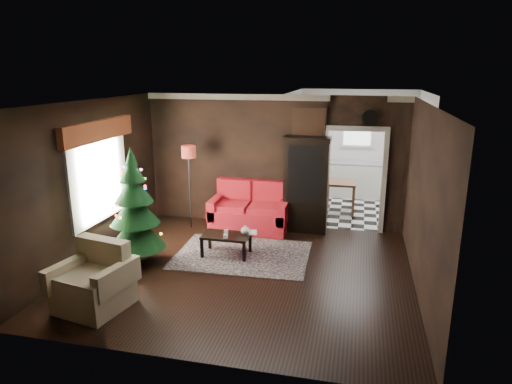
% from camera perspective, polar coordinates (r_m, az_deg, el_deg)
% --- Properties ---
extents(floor, '(5.50, 5.50, 0.00)m').
position_cam_1_polar(floor, '(7.74, -1.52, -9.96)').
color(floor, black).
rests_on(floor, ground).
extents(ceiling, '(5.50, 5.50, 0.00)m').
position_cam_1_polar(ceiling, '(7.03, -1.68, 11.19)').
color(ceiling, white).
rests_on(ceiling, ground).
extents(wall_back, '(5.50, 0.00, 5.50)m').
position_cam_1_polar(wall_back, '(9.64, 2.14, 3.86)').
color(wall_back, black).
rests_on(wall_back, ground).
extents(wall_front, '(5.50, 0.00, 5.50)m').
position_cam_1_polar(wall_front, '(5.00, -8.86, -7.17)').
color(wall_front, black).
rests_on(wall_front, ground).
extents(wall_left, '(0.00, 5.50, 5.50)m').
position_cam_1_polar(wall_left, '(8.37, -20.15, 1.19)').
color(wall_left, black).
rests_on(wall_left, ground).
extents(wall_right, '(0.00, 5.50, 5.50)m').
position_cam_1_polar(wall_right, '(7.11, 20.40, -1.20)').
color(wall_right, black).
rests_on(wall_right, ground).
extents(doorway, '(1.10, 0.10, 2.10)m').
position_cam_1_polar(doorway, '(9.55, 12.19, 1.27)').
color(doorway, silver).
rests_on(doorway, ground).
extents(left_window, '(0.05, 1.60, 1.40)m').
position_cam_1_polar(left_window, '(8.50, -19.23, 1.82)').
color(left_window, white).
rests_on(left_window, wall_left).
extents(valance, '(0.12, 2.10, 0.35)m').
position_cam_1_polar(valance, '(8.32, -19.25, 7.30)').
color(valance, brown).
rests_on(valance, wall_left).
extents(kitchen_floor, '(3.00, 3.00, 0.00)m').
position_cam_1_polar(kitchen_floor, '(11.27, 12.06, -2.13)').
color(kitchen_floor, white).
rests_on(kitchen_floor, ground).
extents(kitchen_window, '(0.70, 0.06, 0.70)m').
position_cam_1_polar(kitchen_window, '(12.34, 12.65, 7.40)').
color(kitchen_window, white).
rests_on(kitchen_window, ground).
extents(rug, '(2.45, 1.82, 0.01)m').
position_cam_1_polar(rug, '(8.37, -1.72, -7.92)').
color(rug, '#5A3848').
rests_on(rug, ground).
extents(loveseat, '(1.70, 0.90, 1.00)m').
position_cam_1_polar(loveseat, '(9.51, -0.79, -1.87)').
color(loveseat, '#830103').
rests_on(loveseat, ground).
extents(curio_cabinet, '(0.90, 0.45, 1.90)m').
position_cam_1_polar(curio_cabinet, '(9.41, 6.34, 0.68)').
color(curio_cabinet, black).
rests_on(curio_cabinet, ground).
extents(floor_lamp, '(0.38, 0.38, 1.89)m').
position_cam_1_polar(floor_lamp, '(9.65, -8.31, 0.24)').
color(floor_lamp, black).
rests_on(floor_lamp, ground).
extents(christmas_tree, '(1.29, 1.29, 1.90)m').
position_cam_1_polar(christmas_tree, '(7.95, -15.06, -1.71)').
color(christmas_tree, black).
rests_on(christmas_tree, ground).
extents(armchair, '(1.07, 1.07, 0.93)m').
position_cam_1_polar(armchair, '(6.86, -19.90, -10.14)').
color(armchair, tan).
rests_on(armchair, ground).
extents(coffee_table, '(0.86, 0.52, 0.38)m').
position_cam_1_polar(coffee_table, '(8.32, -3.75, -6.62)').
color(coffee_table, black).
rests_on(coffee_table, rug).
extents(teapot, '(0.24, 0.24, 0.17)m').
position_cam_1_polar(teapot, '(8.18, -1.37, -4.88)').
color(teapot, white).
rests_on(teapot, coffee_table).
extents(cup_a, '(0.10, 0.10, 0.07)m').
position_cam_1_polar(cup_a, '(8.31, -3.78, -4.98)').
color(cup_a, silver).
rests_on(cup_a, coffee_table).
extents(cup_b, '(0.10, 0.10, 0.07)m').
position_cam_1_polar(cup_b, '(8.08, -3.83, -5.57)').
color(cup_b, white).
rests_on(cup_b, coffee_table).
extents(book, '(0.19, 0.06, 0.26)m').
position_cam_1_polar(book, '(8.26, -1.20, -4.37)').
color(book, '#937E5B').
rests_on(book, coffee_table).
extents(wall_clock, '(0.32, 0.32, 0.06)m').
position_cam_1_polar(wall_clock, '(9.28, 14.21, 9.10)').
color(wall_clock, white).
rests_on(wall_clock, wall_back).
extents(painting, '(0.62, 0.05, 0.52)m').
position_cam_1_polar(painting, '(9.35, 6.71, 8.69)').
color(painting, tan).
rests_on(painting, wall_back).
extents(kitchen_counter, '(1.80, 0.60, 0.90)m').
position_cam_1_polar(kitchen_counter, '(12.31, 12.30, 1.49)').
color(kitchen_counter, white).
rests_on(kitchen_counter, ground).
extents(kitchen_table, '(0.70, 0.70, 0.75)m').
position_cam_1_polar(kitchen_table, '(10.89, 10.55, -0.62)').
color(kitchen_table, brown).
rests_on(kitchen_table, ground).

